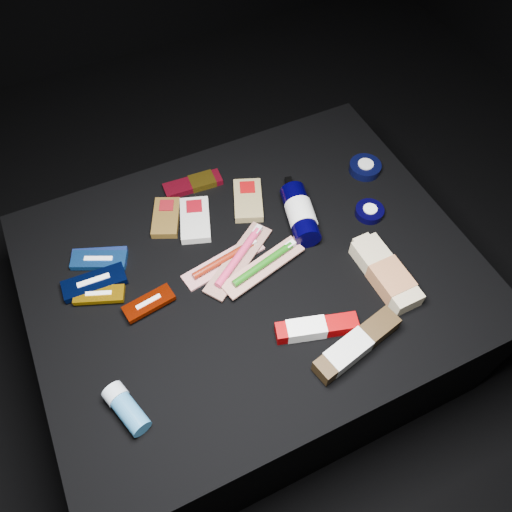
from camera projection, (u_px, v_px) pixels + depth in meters
name	position (u px, v px, depth m)	size (l,w,h in m)	color
ground	(253.00, 341.00, 1.45)	(3.00, 3.00, 0.00)	black
cloth_table	(252.00, 309.00, 1.29)	(0.98, 0.78, 0.40)	black
luna_bar_0	(99.00, 257.00, 1.13)	(0.13, 0.09, 0.02)	blue
luna_bar_1	(99.00, 260.00, 1.12)	(0.13, 0.09, 0.02)	#184EA2
luna_bar_2	(94.00, 282.00, 1.08)	(0.14, 0.06, 0.02)	black
luna_bar_3	(99.00, 295.00, 1.07)	(0.11, 0.08, 0.01)	#BB7F08
luna_bar_4	(149.00, 303.00, 1.05)	(0.11, 0.06, 0.01)	#771502
clif_bar_0	(166.00, 216.00, 1.19)	(0.10, 0.13, 0.02)	#543C15
clif_bar_1	(195.00, 218.00, 1.19)	(0.11, 0.14, 0.02)	beige
clif_bar_2	(248.00, 199.00, 1.22)	(0.11, 0.14, 0.02)	olive
power_bar	(196.00, 183.00, 1.25)	(0.15, 0.05, 0.02)	maroon
lotion_bottle	(300.00, 214.00, 1.17)	(0.10, 0.20, 0.06)	black
cream_tin_upper	(365.00, 167.00, 1.28)	(0.08, 0.08, 0.03)	black
cream_tin_lower	(369.00, 211.00, 1.20)	(0.07, 0.07, 0.02)	black
bodywash_bottle	(386.00, 274.00, 1.09)	(0.07, 0.20, 0.04)	#C3B38C
deodorant_stick	(126.00, 408.00, 0.92)	(0.07, 0.11, 0.04)	#2A638E
toothbrush_pack_0	(225.00, 260.00, 1.12)	(0.20, 0.08, 0.02)	silver
toothbrush_pack_1	(239.00, 257.00, 1.12)	(0.21, 0.17, 0.02)	#A29B97
toothbrush_pack_2	(264.00, 265.00, 1.10)	(0.21, 0.10, 0.02)	beige
toothpaste_carton_red	(313.00, 328.00, 1.02)	(0.17, 0.08, 0.03)	#810002
toothpaste_carton_green	(354.00, 347.00, 0.99)	(0.21, 0.09, 0.04)	#2F210F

